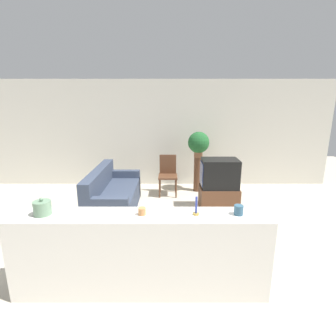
{
  "coord_description": "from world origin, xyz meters",
  "views": [
    {
      "loc": [
        0.31,
        -3.34,
        2.18
      ],
      "look_at": [
        0.3,
        1.82,
        0.85
      ],
      "focal_mm": 28.0,
      "sensor_mm": 36.0,
      "label": 1
    }
  ],
  "objects_px": {
    "couch": "(114,197)",
    "television": "(220,173)",
    "decorative_bowl": "(43,208)",
    "potted_plant": "(199,143)",
    "wooden_chair": "(169,173)"
  },
  "relations": [
    {
      "from": "couch",
      "to": "wooden_chair",
      "type": "height_order",
      "value": "wooden_chair"
    },
    {
      "from": "television",
      "to": "potted_plant",
      "type": "height_order",
      "value": "potted_plant"
    },
    {
      "from": "couch",
      "to": "decorative_bowl",
      "type": "bearing_deg",
      "value": -97.01
    },
    {
      "from": "wooden_chair",
      "to": "couch",
      "type": "bearing_deg",
      "value": -135.92
    },
    {
      "from": "potted_plant",
      "to": "wooden_chair",
      "type": "bearing_deg",
      "value": -162.97
    },
    {
      "from": "wooden_chair",
      "to": "decorative_bowl",
      "type": "height_order",
      "value": "decorative_bowl"
    },
    {
      "from": "wooden_chair",
      "to": "television",
      "type": "bearing_deg",
      "value": -43.04
    },
    {
      "from": "potted_plant",
      "to": "couch",
      "type": "bearing_deg",
      "value": -144.9
    },
    {
      "from": "couch",
      "to": "television",
      "type": "height_order",
      "value": "television"
    },
    {
      "from": "decorative_bowl",
      "to": "potted_plant",
      "type": "bearing_deg",
      "value": 59.18
    },
    {
      "from": "decorative_bowl",
      "to": "couch",
      "type": "bearing_deg",
      "value": 82.99
    },
    {
      "from": "potted_plant",
      "to": "decorative_bowl",
      "type": "height_order",
      "value": "potted_plant"
    },
    {
      "from": "couch",
      "to": "television",
      "type": "bearing_deg",
      "value": 2.82
    },
    {
      "from": "couch",
      "to": "wooden_chair",
      "type": "relative_size",
      "value": 2.03
    },
    {
      "from": "television",
      "to": "couch",
      "type": "bearing_deg",
      "value": -177.18
    }
  ]
}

